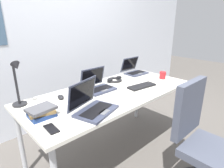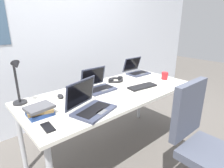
% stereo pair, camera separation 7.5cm
% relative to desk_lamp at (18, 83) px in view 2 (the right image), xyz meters
% --- Properties ---
extents(ground_plane, '(12.00, 12.00, 0.00)m').
position_rel_desk_lamp_xyz_m(ground_plane, '(0.80, -0.28, -0.94)').
color(ground_plane, '#56514C').
extents(wall_back, '(6.00, 0.13, 2.60)m').
position_rel_desk_lamp_xyz_m(wall_back, '(0.80, 0.82, 0.36)').
color(wall_back, silver).
rests_on(wall_back, ground_plane).
extents(desk, '(1.80, 0.80, 0.74)m').
position_rel_desk_lamp_xyz_m(desk, '(0.80, -0.28, -0.25)').
color(desk, silver).
rests_on(desk, ground_plane).
extents(desk_lamp, '(0.12, 0.18, 0.40)m').
position_rel_desk_lamp_xyz_m(desk_lamp, '(0.00, 0.00, 0.00)').
color(desk_lamp, black).
rests_on(desk_lamp, desk).
extents(laptop_front_right, '(0.30, 0.27, 0.21)m').
position_rel_desk_lamp_xyz_m(laptop_front_right, '(1.49, 0.01, -0.15)').
color(laptop_front_right, '#33384C').
rests_on(laptop_front_right, desk).
extents(laptop_center, '(0.30, 0.26, 0.22)m').
position_rel_desk_lamp_xyz_m(laptop_center, '(0.73, -0.14, -0.15)').
color(laptop_center, '#33384C').
rests_on(laptop_center, desk).
extents(laptop_near_mouse, '(0.40, 0.36, 0.25)m').
position_rel_desk_lamp_xyz_m(laptop_near_mouse, '(0.38, -0.48, -0.15)').
color(laptop_near_mouse, '#33384C').
rests_on(laptop_near_mouse, desk).
extents(external_keyboard, '(0.34, 0.16, 0.02)m').
position_rel_desk_lamp_xyz_m(external_keyboard, '(1.13, -0.40, -0.19)').
color(external_keyboard, black).
rests_on(external_keyboard, desk).
extents(computer_mouse, '(0.08, 0.11, 0.03)m').
position_rel_desk_lamp_xyz_m(computer_mouse, '(0.33, -0.08, -0.18)').
color(computer_mouse, black).
rests_on(computer_mouse, desk).
extents(cell_phone, '(0.07, 0.14, 0.01)m').
position_rel_desk_lamp_xyz_m(cell_phone, '(0.02, -0.51, -0.19)').
color(cell_phone, black).
rests_on(cell_phone, desk).
extents(headphones, '(0.21, 0.18, 0.04)m').
position_rel_desk_lamp_xyz_m(headphones, '(1.06, -0.05, -0.18)').
color(headphones, black).
rests_on(headphones, desk).
extents(book_stack, '(0.21, 0.17, 0.08)m').
position_rel_desk_lamp_xyz_m(book_stack, '(0.05, -0.30, -0.16)').
color(book_stack, navy).
rests_on(book_stack, desk).
extents(coffee_mug, '(0.11, 0.08, 0.09)m').
position_rel_desk_lamp_xyz_m(coffee_mug, '(1.56, -0.39, -0.15)').
color(coffee_mug, '#B21E23').
rests_on(coffee_mug, desk).
extents(office_chair, '(0.52, 0.54, 0.97)m').
position_rel_desk_lamp_xyz_m(office_chair, '(1.03, -1.15, -0.54)').
color(office_chair, black).
rests_on(office_chair, ground_plane).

